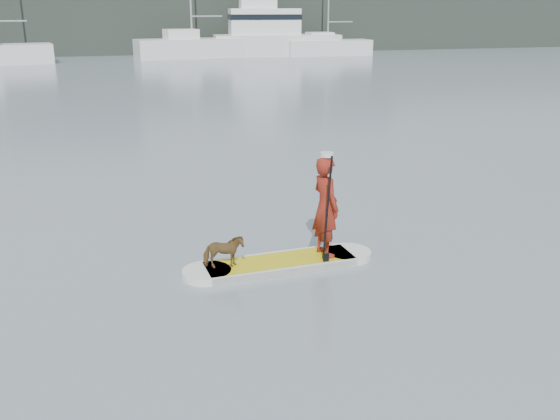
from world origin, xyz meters
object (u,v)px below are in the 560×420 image
object	(u,v)px
dog	(223,252)
sailboat_d	(191,46)
paddleboard	(280,263)
paddler	(326,207)
motor_yacht_a	(271,34)
sailboat_e	(327,46)

from	to	relation	value
dog	sailboat_d	world-z (taller)	sailboat_d
paddleboard	paddler	size ratio (longest dim) A/B	1.93
dog	sailboat_d	distance (m)	44.98
dog	motor_yacht_a	distance (m)	47.00
dog	sailboat_e	size ratio (longest dim) A/B	0.06
paddleboard	sailboat_e	size ratio (longest dim) A/B	0.30
sailboat_d	sailboat_e	bearing A→B (deg)	-10.49
dog	sailboat_e	distance (m)	47.50
paddleboard	paddler	world-z (taller)	paddler
sailboat_e	motor_yacht_a	xyz separation A→B (m)	(-4.79, 1.07, 1.05)
dog	motor_yacht_a	bearing A→B (deg)	-12.02
paddleboard	dog	world-z (taller)	dog
paddler	motor_yacht_a	xyz separation A→B (m)	(11.02, 45.10, 0.86)
sailboat_d	sailboat_e	xyz separation A→B (m)	(11.85, -0.48, -0.20)
dog	sailboat_d	bearing A→B (deg)	-3.53
paddleboard	sailboat_d	xyz separation A→B (m)	(4.76, 44.55, 0.93)
paddleboard	motor_yacht_a	size ratio (longest dim) A/B	0.30
paddler	sailboat_d	distance (m)	44.68
paddler	motor_yacht_a	size ratio (longest dim) A/B	0.15
paddleboard	motor_yacht_a	world-z (taller)	motor_yacht_a
sailboat_e	motor_yacht_a	size ratio (longest dim) A/B	0.99
paddleboard	sailboat_d	distance (m)	44.81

